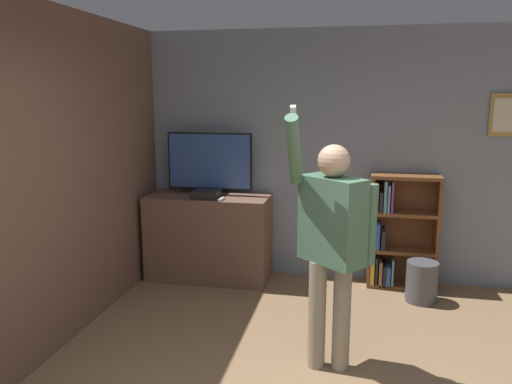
{
  "coord_description": "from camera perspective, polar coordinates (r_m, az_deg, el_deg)",
  "views": [
    {
      "loc": [
        0.26,
        -2.43,
        2.02
      ],
      "look_at": [
        -0.6,
        1.8,
        1.17
      ],
      "focal_mm": 35.0,
      "sensor_mm": 36.0,
      "label": 1
    }
  ],
  "objects": [
    {
      "name": "waste_bin",
      "position": [
        5.25,
        18.41,
        -9.7
      ],
      "size": [
        0.31,
        0.31,
        0.4
      ],
      "color": "#4C4C51",
      "rests_on": "ground_plane"
    },
    {
      "name": "wall_back",
      "position": [
        5.48,
        8.74,
        4.03
      ],
      "size": [
        6.05,
        0.09,
        2.7
      ],
      "color": "gray",
      "rests_on": "ground_plane"
    },
    {
      "name": "game_console",
      "position": [
        5.31,
        -5.71,
        -0.24
      ],
      "size": [
        0.28,
        0.24,
        0.08
      ],
      "color": "black",
      "rests_on": "tv_ledge"
    },
    {
      "name": "bookshelf",
      "position": [
        5.46,
        15.7,
        -4.52
      ],
      "size": [
        0.7,
        0.28,
        1.2
      ],
      "color": "brown",
      "rests_on": "ground_plane"
    },
    {
      "name": "television",
      "position": [
        5.45,
        -5.3,
        3.34
      ],
      "size": [
        0.94,
        0.22,
        0.68
      ],
      "color": "black",
      "rests_on": "tv_ledge"
    },
    {
      "name": "tv_ledge",
      "position": [
        5.54,
        -5.4,
        -5.17
      ],
      "size": [
        1.33,
        0.56,
        0.93
      ],
      "color": "brown",
      "rests_on": "ground_plane"
    },
    {
      "name": "wall_side_brick",
      "position": [
        4.59,
        -18.94,
        2.18
      ],
      "size": [
        0.06,
        4.58,
        2.7
      ],
      "color": "brown",
      "rests_on": "ground_plane"
    },
    {
      "name": "remote_loose",
      "position": [
        5.19,
        -3.99,
        -0.83
      ],
      "size": [
        0.04,
        0.14,
        0.02
      ],
      "color": "white",
      "rests_on": "tv_ledge"
    },
    {
      "name": "person",
      "position": [
        3.6,
        8.63,
        -4.96
      ],
      "size": [
        0.62,
        0.55,
        1.95
      ],
      "rotation": [
        0.0,
        0.0,
        -0.69
      ],
      "color": "gray",
      "rests_on": "ground_plane"
    }
  ]
}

